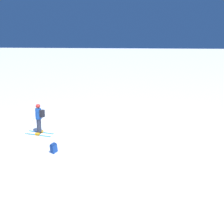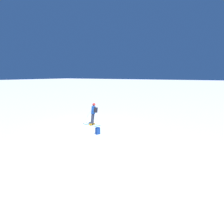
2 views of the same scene
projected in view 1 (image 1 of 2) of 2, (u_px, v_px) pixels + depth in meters
name	position (u px, v px, depth m)	size (l,w,h in m)	color
ground_plane	(39.00, 134.00, 10.73)	(300.00, 300.00, 0.00)	white
skier	(39.00, 117.00, 10.57)	(1.29, 1.79, 1.88)	#1E7AC6
spare_backpack	(54.00, 148.00, 8.92)	(0.36, 0.31, 0.50)	#194293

